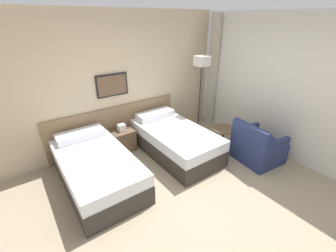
{
  "coord_description": "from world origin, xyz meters",
  "views": [
    {
      "loc": [
        -1.9,
        -1.86,
        2.53
      ],
      "look_at": [
        0.33,
        1.23,
        0.69
      ],
      "focal_mm": 24.0,
      "sensor_mm": 36.0,
      "label": 1
    }
  ],
  "objects": [
    {
      "name": "armchair",
      "position": [
        1.67,
        0.14,
        0.27
      ],
      "size": [
        0.82,
        0.86,
        0.82
      ],
      "rotation": [
        0.0,
        0.0,
        1.46
      ],
      "color": "navy",
      "rests_on": "ground_plane"
    },
    {
      "name": "ground_plane",
      "position": [
        0.0,
        0.0,
        0.0
      ],
      "size": [
        16.0,
        16.0,
        0.0
      ],
      "primitive_type": "plane",
      "color": "gray"
    },
    {
      "name": "wall_headboard",
      "position": [
        -0.02,
        2.32,
        1.3
      ],
      "size": [
        10.0,
        0.1,
        2.7
      ],
      "color": "#C6B28E",
      "rests_on": "ground_plane"
    },
    {
      "name": "nightstand",
      "position": [
        -0.27,
        2.01,
        0.23
      ],
      "size": [
        0.45,
        0.4,
        0.59
      ],
      "color": "brown",
      "rests_on": "ground_plane"
    },
    {
      "name": "side_table",
      "position": [
        1.38,
        0.77,
        0.37
      ],
      "size": [
        0.47,
        0.47,
        0.52
      ],
      "color": "brown",
      "rests_on": "ground_plane"
    },
    {
      "name": "floor_lamp",
      "position": [
        1.65,
        1.79,
        1.54
      ],
      "size": [
        0.27,
        0.27,
        1.78
      ],
      "color": "black",
      "rests_on": "ground_plane"
    },
    {
      "name": "bed_near_door",
      "position": [
        -1.08,
        1.3,
        0.28
      ],
      "size": [
        1.04,
        1.93,
        0.67
      ],
      "color": "#332D28",
      "rests_on": "ground_plane"
    },
    {
      "name": "wall_window",
      "position": [
        2.28,
        0.0,
        1.34
      ],
      "size": [
        0.21,
        4.79,
        2.7
      ],
      "color": "white",
      "rests_on": "ground_plane"
    },
    {
      "name": "bed_near_window",
      "position": [
        0.54,
        1.3,
        0.28
      ],
      "size": [
        1.04,
        1.93,
        0.67
      ],
      "color": "#332D28",
      "rests_on": "ground_plane"
    }
  ]
}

